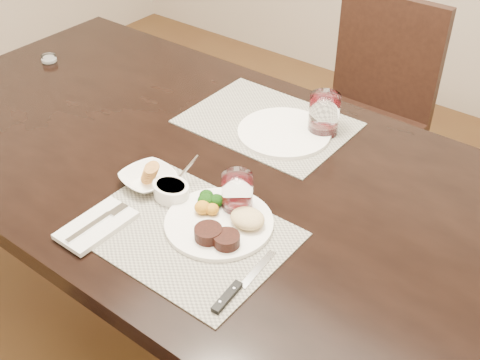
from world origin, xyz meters
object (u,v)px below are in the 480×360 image
Objects in this scene: dinner_plate at (222,222)px; cracker_bowl at (148,178)px; steak_knife at (235,290)px; far_plate at (284,132)px; chair_far at (369,105)px; wine_glass_near at (237,195)px.

cracker_bowl is at bearing -167.02° from dinner_plate.
steak_knife and far_plate have the same top height.
steak_knife is (0.14, -0.14, -0.01)m from dinner_plate.
steak_knife is at bearing -21.01° from cracker_bowl.
chair_far is 4.27× the size of steak_knife.
chair_far reaches higher than wine_glass_near.
steak_knife is at bearing -64.98° from far_plate.
far_plate is at bearing 71.19° from cracker_bowl.
chair_far is 1.10m from wine_glass_near.
wine_glass_near reaches higher than far_plate.
chair_far is 0.75m from far_plate.
chair_far is 1.16m from dinner_plate.
steak_knife is 0.26m from wine_glass_near.
far_plate is (0.13, 0.40, -0.01)m from cracker_bowl.
dinner_plate is at bearing -3.18° from cracker_bowl.
chair_far reaches higher than dinner_plate.
steak_knife is 0.81× the size of far_plate.
wine_glass_near reaches higher than steak_knife.
wine_glass_near is 0.39× the size of far_plate.
cracker_bowl reaches higher than dinner_plate.
steak_knife is (0.33, -1.25, 0.26)m from chair_far.
chair_far is at bearing 99.43° from wine_glass_near.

